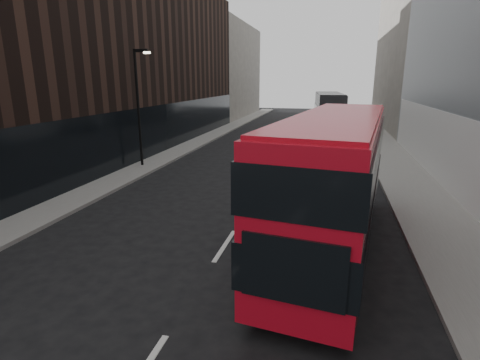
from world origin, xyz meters
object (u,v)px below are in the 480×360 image
Objects in this scene: red_bus at (334,176)px; car_a at (312,167)px; car_c at (345,134)px; grey_bus at (329,109)px; street_lamp at (139,100)px; car_b at (333,165)px.

red_bus is 8.59m from car_a.
red_bus is 22.33m from car_c.
grey_bus is 10.99m from car_c.
street_lamp is 11.16m from car_a.
car_b is (11.71, 0.00, -3.43)m from street_lamp.
grey_bus is 23.78m from car_b.
red_bus reaches higher than car_a.
grey_bus is at bearing 99.50° from car_c.
red_bus is 2.43× the size of car_a.
car_a is 14.04m from car_c.
grey_bus is at bearing 64.84° from street_lamp.
red_bus is at bearing -93.62° from grey_bus.
grey_bus is 2.69× the size of car_b.
red_bus is at bearing -38.52° from street_lamp.
street_lamp is at bearing -177.93° from car_a.
red_bus reaches higher than car_c.
red_bus reaches higher than grey_bus.
car_b is at bearing -93.15° from grey_bus.
car_a is 0.92× the size of car_c.
car_c is (2.19, 13.87, -0.06)m from car_a.
grey_bus is at bearing 95.70° from car_a.
street_lamp is 0.57× the size of grey_bus.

